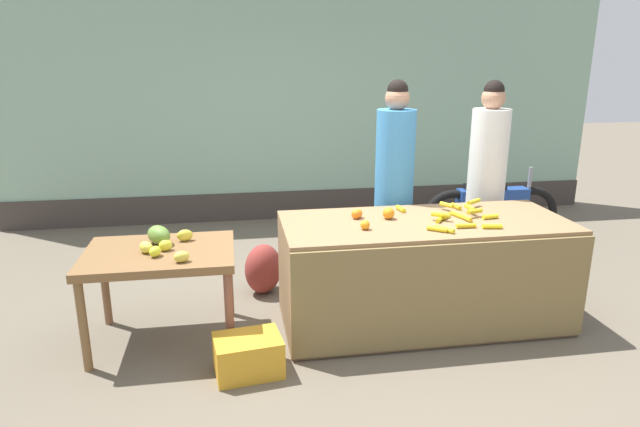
{
  "coord_description": "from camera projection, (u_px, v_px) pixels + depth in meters",
  "views": [
    {
      "loc": [
        -1.01,
        -3.83,
        2.06
      ],
      "look_at": [
        -0.35,
        0.15,
        0.89
      ],
      "focal_mm": 30.66,
      "sensor_mm": 36.0,
      "label": 1
    }
  ],
  "objects": [
    {
      "name": "ground_plane",
      "position": [
        366.0,
        324.0,
        4.36
      ],
      "size": [
        24.0,
        24.0,
        0.0
      ],
      "primitive_type": "plane",
      "color": "#665B4C"
    },
    {
      "name": "market_wall_back",
      "position": [
        309.0,
        107.0,
        6.96
      ],
      "size": [
        7.66,
        0.23,
        2.93
      ],
      "color": "#8CB299",
      "rests_on": "ground"
    },
    {
      "name": "fruit_stall_counter",
      "position": [
        423.0,
        272.0,
        4.3
      ],
      "size": [
        2.2,
        0.94,
        0.84
      ],
      "color": "olive",
      "rests_on": "ground"
    },
    {
      "name": "side_table_wooden",
      "position": [
        160.0,
        262.0,
        3.95
      ],
      "size": [
        1.06,
        0.78,
        0.71
      ],
      "color": "brown",
      "rests_on": "ground"
    },
    {
      "name": "banana_bunch_pile",
      "position": [
        456.0,
        216.0,
        4.23
      ],
      "size": [
        0.73,
        0.71,
        0.07
      ],
      "color": "yellow",
      "rests_on": "fruit_stall_counter"
    },
    {
      "name": "orange_pile",
      "position": [
        371.0,
        216.0,
        4.18
      ],
      "size": [
        0.33,
        0.37,
        0.09
      ],
      "color": "orange",
      "rests_on": "fruit_stall_counter"
    },
    {
      "name": "mango_papaya_pile",
      "position": [
        162.0,
        240.0,
        3.97
      ],
      "size": [
        0.39,
        0.59,
        0.14
      ],
      "color": "#DFCD49",
      "rests_on": "side_table_wooden"
    },
    {
      "name": "vendor_woman_blue_shirt",
      "position": [
        394.0,
        187.0,
        4.83
      ],
      "size": [
        0.34,
        0.34,
        1.87
      ],
      "color": "#33333D",
      "rests_on": "ground"
    },
    {
      "name": "vendor_woman_white_shirt",
      "position": [
        486.0,
        183.0,
        5.01
      ],
      "size": [
        0.34,
        0.34,
        1.86
      ],
      "color": "#33333D",
      "rests_on": "ground"
    },
    {
      "name": "parked_motorcycle",
      "position": [
        491.0,
        210.0,
        6.09
      ],
      "size": [
        1.6,
        0.18,
        0.88
      ],
      "color": "black",
      "rests_on": "ground"
    },
    {
      "name": "produce_crate",
      "position": [
        248.0,
        355.0,
        3.66
      ],
      "size": [
        0.48,
        0.38,
        0.26
      ],
      "primitive_type": "cube",
      "rotation": [
        0.0,
        0.0,
        0.13
      ],
      "color": "gold",
      "rests_on": "ground"
    },
    {
      "name": "produce_sack",
      "position": [
        263.0,
        269.0,
        4.88
      ],
      "size": [
        0.47,
        0.47,
        0.45
      ],
      "primitive_type": "ellipsoid",
      "rotation": [
        0.0,
        0.0,
        0.78
      ],
      "color": "maroon",
      "rests_on": "ground"
    }
  ]
}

